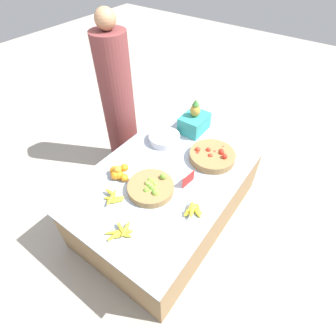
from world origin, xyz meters
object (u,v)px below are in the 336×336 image
Objects in this scene: vendor_person at (118,105)px; price_sign at (188,179)px; tomato_basket at (212,156)px; produce_crate at (194,121)px; lime_bowl at (151,187)px; metal_bowl at (164,138)px.

price_sign is at bearing -108.31° from vendor_person.
price_sign is 1.18m from vendor_person.
produce_crate reaches higher than tomato_basket.
lime_bowl is 2.64× the size of price_sign.
lime_bowl is 0.66m from tomato_basket.
tomato_basket is at bearing -19.30° from lime_bowl.
price_sign is at bearing 178.22° from tomato_basket.
produce_crate is (0.28, 0.37, 0.07)m from tomato_basket.
metal_bowl is (-0.05, 0.51, -0.00)m from tomato_basket.
tomato_basket is 1.36× the size of metal_bowl.
lime_bowl is at bearing -123.65° from vendor_person.
lime_bowl is 0.91m from produce_crate.
metal_bowl is at bearing 157.14° from produce_crate.
tomato_basket is 1.18× the size of produce_crate.
vendor_person is (-0.01, 1.13, 0.13)m from tomato_basket.
metal_bowl is 2.14× the size of price_sign.
vendor_person is at bearing 87.01° from metal_bowl.
price_sign is 0.08× the size of vendor_person.
produce_crate is (0.33, -0.14, 0.07)m from metal_bowl.
metal_bowl is (0.57, 0.29, 0.00)m from lime_bowl.
metal_bowl is at bearing 95.25° from tomato_basket.
price_sign is (-0.38, 0.01, 0.02)m from tomato_basket.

